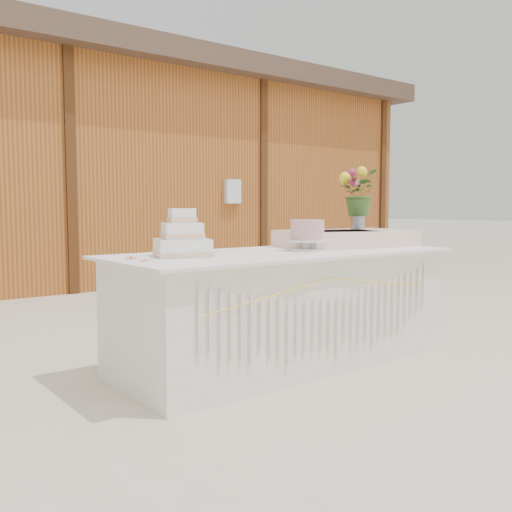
# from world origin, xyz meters

# --- Properties ---
(ground) EXTENTS (80.00, 80.00, 0.00)m
(ground) POSITION_xyz_m (0.00, 0.00, 0.00)
(ground) COLOR beige
(ground) RESTS_ON ground
(barn) EXTENTS (12.60, 4.60, 3.30)m
(barn) POSITION_xyz_m (-0.01, 5.99, 1.68)
(barn) COLOR #A75323
(barn) RESTS_ON ground
(cake_table) EXTENTS (2.40, 1.00, 0.77)m
(cake_table) POSITION_xyz_m (0.00, -0.00, 0.39)
(cake_table) COLOR white
(cake_table) RESTS_ON ground
(wedding_cake) EXTENTS (0.41, 0.41, 0.29)m
(wedding_cake) POSITION_xyz_m (-0.73, 0.10, 0.87)
(wedding_cake) COLOR white
(wedding_cake) RESTS_ON cake_table
(pink_cake_stand) EXTENTS (0.30, 0.30, 0.21)m
(pink_cake_stand) POSITION_xyz_m (0.19, -0.04, 0.89)
(pink_cake_stand) COLOR silver
(pink_cake_stand) RESTS_ON cake_table
(satin_runner) EXTENTS (1.06, 0.69, 0.13)m
(satin_runner) POSITION_xyz_m (0.71, 0.09, 0.83)
(satin_runner) COLOR beige
(satin_runner) RESTS_ON cake_table
(flower_vase) EXTENTS (0.11, 0.11, 0.15)m
(flower_vase) POSITION_xyz_m (0.88, 0.13, 0.97)
(flower_vase) COLOR #A7A8AC
(flower_vase) RESTS_ON satin_runner
(bouquet) EXTENTS (0.43, 0.41, 0.36)m
(bouquet) POSITION_xyz_m (0.88, 0.13, 1.23)
(bouquet) COLOR #3B5F26
(bouquet) RESTS_ON flower_vase
(loose_flowers) EXTENTS (0.14, 0.32, 0.02)m
(loose_flowers) POSITION_xyz_m (-1.05, 0.07, 0.78)
(loose_flowers) COLOR pink
(loose_flowers) RESTS_ON cake_table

